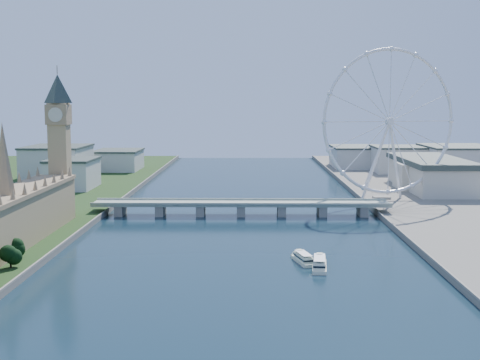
{
  "coord_description": "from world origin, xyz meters",
  "views": [
    {
      "loc": [
        6.21,
        -190.51,
        84.11
      ],
      "look_at": [
        0.47,
        210.0,
        36.91
      ],
      "focal_mm": 50.0,
      "sensor_mm": 36.0,
      "label": 1
    }
  ],
  "objects": [
    {
      "name": "london_eye",
      "position": [
        119.98,
        355.08,
        67.52
      ],
      "size": [
        113.6,
        39.12,
        124.3
      ],
      "color": "silver",
      "rests_on": "ground"
    },
    {
      "name": "parliament_range",
      "position": [
        -128.0,
        170.0,
        18.48
      ],
      "size": [
        24.0,
        200.0,
        70.0
      ],
      "color": "tan",
      "rests_on": "ground"
    },
    {
      "name": "westminster_bridge",
      "position": [
        0.0,
        300.0,
        6.63
      ],
      "size": [
        220.0,
        22.0,
        9.5
      ],
      "color": "gray",
      "rests_on": "ground"
    },
    {
      "name": "city_skyline",
      "position": [
        39.22,
        560.08,
        16.96
      ],
      "size": [
        505.0,
        280.0,
        32.0
      ],
      "color": "beige",
      "rests_on": "ground"
    },
    {
      "name": "big_ben",
      "position": [
        -128.0,
        278.0,
        66.57
      ],
      "size": [
        20.02,
        20.02,
        110.0
      ],
      "color": "tan",
      "rests_on": "ground"
    },
    {
      "name": "county_hall",
      "position": [
        175.0,
        430.0,
        0.0
      ],
      "size": [
        54.0,
        144.0,
        35.0
      ],
      "primitive_type": null,
      "color": "beige",
      "rests_on": "ground"
    },
    {
      "name": "tour_boat_near",
      "position": [
        34.59,
        152.36,
        0.0
      ],
      "size": [
        12.56,
        27.06,
        5.76
      ],
      "primitive_type": null,
      "rotation": [
        0.0,
        0.0,
        0.23
      ],
      "color": "#EBF2CC",
      "rests_on": "ground"
    },
    {
      "name": "tour_boat_far",
      "position": [
        41.65,
        139.83,
        0.0
      ],
      "size": [
        10.4,
        29.63,
        6.4
      ],
      "primitive_type": null,
      "rotation": [
        0.0,
        0.0,
        -0.11
      ],
      "color": "beige",
      "rests_on": "ground"
    }
  ]
}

